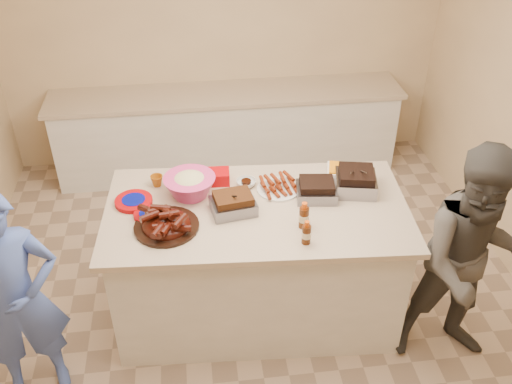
{
  "coord_description": "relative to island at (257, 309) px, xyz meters",
  "views": [
    {
      "loc": [
        -0.38,
        -3.11,
        3.37
      ],
      "look_at": [
        0.04,
        0.11,
        1.11
      ],
      "focal_mm": 40.0,
      "sensor_mm": 36.0,
      "label": 1
    }
  ],
  "objects": [
    {
      "name": "back_counter",
      "position": [
        -0.04,
        2.14,
        0.45
      ],
      "size": [
        3.6,
        0.64,
        0.9
      ],
      "primitive_type": null,
      "color": "silver",
      "rests_on": "ground"
    },
    {
      "name": "sauce_bowl",
      "position": [
        -0.04,
        0.28,
        1.01
      ],
      "size": [
        0.15,
        0.05,
        0.14
      ],
      "primitive_type": "imported",
      "rotation": [
        0.0,
        0.0,
        -0.07
      ],
      "color": "silver",
      "rests_on": "island"
    },
    {
      "name": "mustard_bottle",
      "position": [
        -0.16,
        0.09,
        1.01
      ],
      "size": [
        0.05,
        0.05,
        0.12
      ],
      "primitive_type": "cylinder",
      "rotation": [
        0.0,
        0.0,
        -0.07
      ],
      "color": "#FBB900",
      "rests_on": "island"
    },
    {
      "name": "roasting_pan",
      "position": [
        0.74,
        0.12,
        1.01
      ],
      "size": [
        0.34,
        0.34,
        0.11
      ],
      "primitive_type": "cube",
      "rotation": [
        0.0,
        0.0,
        -0.2
      ],
      "color": "gray",
      "rests_on": "island"
    },
    {
      "name": "basket_stack",
      "position": [
        -0.26,
        0.36,
        1.01
      ],
      "size": [
        0.2,
        0.15,
        0.1
      ],
      "primitive_type": "cube",
      "rotation": [
        0.0,
        0.0,
        -0.05
      ],
      "color": "#9F0307",
      "rests_on": "island"
    },
    {
      "name": "plate_stack_small",
      "position": [
        -0.75,
        -0.0,
        1.01
      ],
      "size": [
        0.21,
        0.21,
        0.03
      ],
      "primitive_type": "cylinder",
      "rotation": [
        0.0,
        0.0,
        -0.07
      ],
      "color": "#9F0307",
      "rests_on": "island"
    },
    {
      "name": "bbq_bottle_b",
      "position": [
        0.26,
        -0.41,
        1.01
      ],
      "size": [
        0.06,
        0.06,
        0.17
      ],
      "primitive_type": "cylinder",
      "rotation": [
        0.0,
        0.0,
        -0.07
      ],
      "color": "#441D07",
      "rests_on": "island"
    },
    {
      "name": "guest_gray",
      "position": [
        1.36,
        -0.57,
        0.0
      ],
      "size": [
        1.01,
        1.78,
        0.65
      ],
      "primitive_type": "imported",
      "rotation": [
        0.0,
        0.0,
        -0.11
      ],
      "color": "#4E4B46",
      "rests_on": "ground"
    },
    {
      "name": "rib_platter",
      "position": [
        -0.62,
        -0.15,
        1.01
      ],
      "size": [
        0.55,
        0.55,
        0.17
      ],
      "primitive_type": null,
      "rotation": [
        0.0,
        0.0,
        -0.3
      ],
      "color": "#3F0F07",
      "rests_on": "island"
    },
    {
      "name": "guest_blue",
      "position": [
        -1.57,
        -0.5,
        0.0
      ],
      "size": [
        0.98,
        1.71,
        0.39
      ],
      "primitive_type": "imported",
      "rotation": [
        0.0,
        0.0,
        0.26
      ],
      "color": "#4762B9",
      "rests_on": "ground"
    },
    {
      "name": "plastic_cup",
      "position": [
        -0.69,
        0.37,
        1.01
      ],
      "size": [
        0.1,
        0.09,
        0.09
      ],
      "primitive_type": "imported",
      "rotation": [
        0.0,
        0.0,
        -0.07
      ],
      "color": "#A0570E",
      "rests_on": "island"
    },
    {
      "name": "brisket_tray",
      "position": [
        0.44,
        0.07,
        1.01
      ],
      "size": [
        0.31,
        0.27,
        0.08
      ],
      "primitive_type": "cube",
      "rotation": [
        0.0,
        0.0,
        -0.12
      ],
      "color": "black",
      "rests_on": "island"
    },
    {
      "name": "room",
      "position": [
        -0.04,
        -0.06,
        0.0
      ],
      "size": [
        4.5,
        5.0,
        2.7
      ],
      "primitive_type": null,
      "color": "beige",
      "rests_on": "ground"
    },
    {
      "name": "bbq_bottle_a",
      "position": [
        0.28,
        -0.25,
        1.01
      ],
      "size": [
        0.07,
        0.07,
        0.19
      ],
      "primitive_type": "cylinder",
      "rotation": [
        0.0,
        0.0,
        -0.07
      ],
      "color": "#441D07",
      "rests_on": "island"
    },
    {
      "name": "coleslaw_bowl",
      "position": [
        -0.45,
        0.22,
        1.01
      ],
      "size": [
        0.4,
        0.4,
        0.26
      ],
      "primitive_type": null,
      "rotation": [
        0.0,
        0.0,
        -0.07
      ],
      "color": "#D13579",
      "rests_on": "island"
    },
    {
      "name": "island",
      "position": [
        0.0,
        0.0,
        0.0
      ],
      "size": [
        2.19,
        1.26,
        1.01
      ],
      "primitive_type": null,
      "rotation": [
        0.0,
        0.0,
        -0.07
      ],
      "color": "silver",
      "rests_on": "ground"
    },
    {
      "name": "sausage_plate",
      "position": [
        0.18,
        0.2,
        1.01
      ],
      "size": [
        0.38,
        0.38,
        0.05
      ],
      "primitive_type": "cylinder",
      "rotation": [
        0.0,
        0.0,
        0.24
      ],
      "color": "silver",
      "rests_on": "island"
    },
    {
      "name": "mac_cheese_dish",
      "position": [
        0.71,
        0.33,
        1.01
      ],
      "size": [
        0.31,
        0.26,
        0.07
      ],
      "primitive_type": "cube",
      "rotation": [
        0.0,
        0.0,
        -0.25
      ],
      "color": "orange",
      "rests_on": "island"
    },
    {
      "name": "plate_stack_large",
      "position": [
        -0.85,
        0.17,
        1.01
      ],
      "size": [
        0.28,
        0.28,
        0.03
      ],
      "primitive_type": "cylinder",
      "rotation": [
        0.0,
        0.0,
        -0.07
      ],
      "color": "#9F0307",
      "rests_on": "island"
    },
    {
      "name": "pulled_pork_tray",
      "position": [
        -0.17,
        -0.02,
        1.01
      ],
      "size": [
        0.33,
        0.27,
        0.09
      ],
      "primitive_type": "cube",
      "rotation": [
        0.0,
        0.0,
        0.16
      ],
      "color": "#47230F",
      "rests_on": "island"
    }
  ]
}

